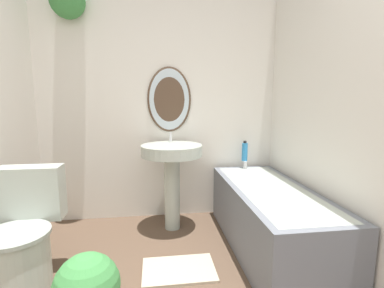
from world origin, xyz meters
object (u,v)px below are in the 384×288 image
Objects in this scene: bathtub at (270,217)px; toilet at (22,241)px; pedestal_sink at (172,164)px; shampoo_bottle at (245,152)px.

toilet is at bearing -171.75° from bathtub.
bathtub is (1.76, 0.26, -0.05)m from toilet.
toilet reaches higher than bathtub.
shampoo_bottle is at bearing 15.00° from pedestal_sink.
pedestal_sink reaches higher than toilet.
pedestal_sink is 0.79m from shampoo_bottle.
toilet is at bearing -143.85° from pedestal_sink.
shampoo_bottle is at bearing 27.94° from toilet.
toilet is 3.69× the size of shampoo_bottle.
pedestal_sink reaches higher than shampoo_bottle.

